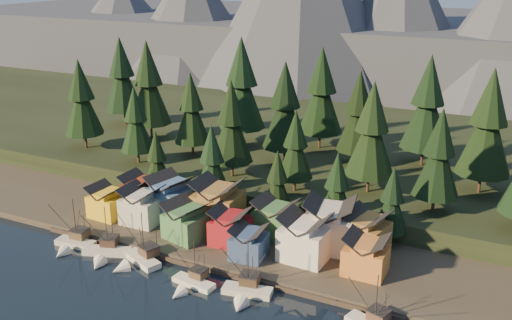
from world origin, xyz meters
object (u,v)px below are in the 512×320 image
at_px(boat_0, 72,237).
at_px(house_back_1, 171,196).
at_px(boat_1, 105,247).
at_px(house_back_0, 141,191).
at_px(boat_4, 246,285).
at_px(house_front_1, 142,204).
at_px(boat_2, 137,253).
at_px(house_front_0, 107,200).
at_px(boat_3, 190,278).

height_order(boat_0, house_back_1, house_back_1).
height_order(boat_1, house_back_0, boat_1).
bearing_deg(house_back_1, boat_4, -21.42).
bearing_deg(house_front_1, house_back_0, 127.37).
height_order(boat_4, house_back_1, house_back_1).
bearing_deg(boat_0, boat_2, -3.73).
distance_m(boat_0, house_front_1, 16.82).
distance_m(boat_1, house_front_1, 14.94).
xyz_separation_m(boat_0, house_front_1, (7.89, 14.41, 3.59)).
height_order(boat_4, house_front_0, boat_4).
height_order(boat_2, house_back_1, house_back_1).
bearing_deg(boat_1, boat_4, -20.51).
distance_m(house_front_1, house_back_1, 6.99).
bearing_deg(boat_3, house_back_0, 148.02).
bearing_deg(boat_3, boat_1, -179.04).
relative_size(house_front_1, house_back_0, 0.98).
distance_m(boat_1, boat_3, 22.49).
height_order(boat_0, house_front_1, boat_0).
bearing_deg(boat_2, boat_0, -157.53).
relative_size(boat_1, boat_4, 0.97).
height_order(boat_0, boat_2, boat_2).
xyz_separation_m(house_front_1, house_back_1, (4.27, 5.48, 0.77)).
bearing_deg(boat_0, boat_1, -4.74).
bearing_deg(house_front_0, house_back_1, 28.61).
bearing_deg(house_front_0, house_back_0, 61.13).
height_order(boat_4, house_back_0, boat_4).
xyz_separation_m(boat_4, house_front_1, (-34.09, 15.13, 3.64)).
relative_size(boat_0, boat_1, 1.03).
bearing_deg(boat_1, house_front_0, 107.53).
bearing_deg(boat_1, boat_3, -25.52).
relative_size(boat_0, boat_3, 1.17).
relative_size(boat_4, house_front_0, 1.49).
relative_size(boat_2, house_back_1, 1.12).
bearing_deg(boat_2, house_back_0, 145.80).
relative_size(house_front_1, house_back_1, 0.79).
bearing_deg(house_back_1, boat_2, -63.27).
bearing_deg(boat_0, house_back_0, 76.67).
bearing_deg(house_back_0, boat_2, -55.06).
xyz_separation_m(boat_1, boat_2, (8.04, 0.30, 0.23)).
distance_m(boat_4, house_back_1, 36.51).
height_order(boat_2, house_front_0, boat_2).
xyz_separation_m(house_back_0, house_back_1, (9.08, -0.58, 0.69)).
distance_m(boat_2, boat_3, 14.58).
bearing_deg(house_back_0, house_back_1, -3.03).
distance_m(boat_1, boat_4, 33.16).
bearing_deg(house_back_1, boat_0, -108.22).
height_order(boat_1, house_front_1, boat_1).
xyz_separation_m(boat_0, boat_4, (41.98, -0.72, -0.05)).
bearing_deg(boat_2, house_front_1, 143.91).
bearing_deg(house_back_0, boat_3, -38.61).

